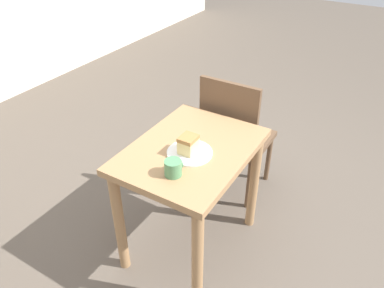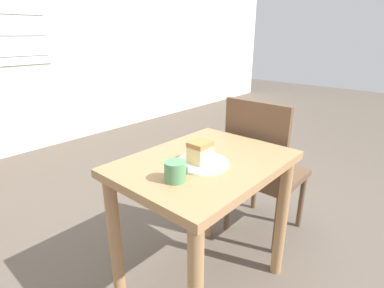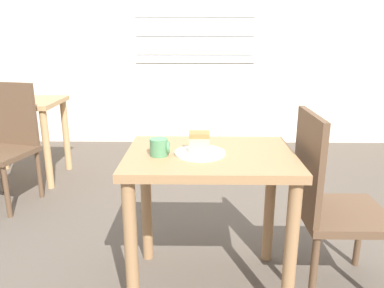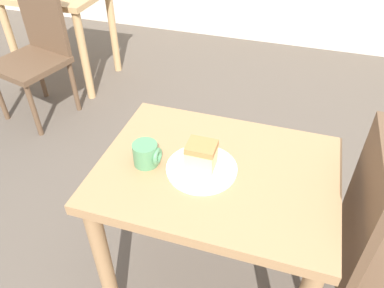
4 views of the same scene
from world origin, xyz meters
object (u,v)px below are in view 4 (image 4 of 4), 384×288
Objects in this scene: dining_table_far at (58,11)px; chair_near_window at (383,254)px; plate at (202,169)px; cake_slice at (201,155)px; dining_table_near at (216,198)px; chair_far_corner at (35,49)px; coffee_mug at (147,154)px.

dining_table_far is 0.78× the size of chair_near_window.
plate is 2.51× the size of cake_slice.
plate is at bearing -59.02° from cake_slice.
chair_far_corner is at bearing 145.82° from dining_table_near.
coffee_mug is (-0.18, -0.03, -0.02)m from cake_slice.
chair_near_window is at bearing 3.08° from plate.
chair_far_corner is (-1.55, 1.05, -0.10)m from dining_table_near.
chair_near_window is at bearing -11.37° from chair_far_corner.
chair_near_window is at bearing -34.04° from dining_table_far.
chair_far_corner is (-2.15, 1.04, 0.00)m from chair_near_window.
chair_far_corner reaches higher than dining_table_far.
plate is at bearing 93.08° from chair_near_window.
dining_table_near is at bearing -19.73° from chair_far_corner.
plate is at bearing -155.63° from dining_table_near.
cake_slice is at bearing 9.05° from coffee_mug.
chair_near_window and chair_far_corner have the same top height.
chair_near_window is (2.26, -1.53, -0.08)m from dining_table_far.
dining_table_near is at bearing 24.37° from plate.
coffee_mug is (-0.19, -0.02, 0.03)m from plate.
chair_far_corner is 1.87m from cake_slice.
dining_table_near is 0.87× the size of chair_far_corner.
cake_slice is 1.03× the size of coffee_mug.
dining_table_far is at bearing 135.94° from cake_slice.
cake_slice is at bearing -21.08° from chair_far_corner.
chair_near_window is 0.72m from cake_slice.
coffee_mug reaches higher than dining_table_near.
cake_slice is at bearing 92.55° from chair_near_window.
plate is at bearing 7.13° from coffee_mug.
plate is (-0.05, -0.02, 0.15)m from dining_table_near.
plate is (1.50, -1.08, 0.26)m from chair_far_corner.
dining_table_far is at bearing 55.96° from chair_near_window.
cake_slice is 0.19m from coffee_mug.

